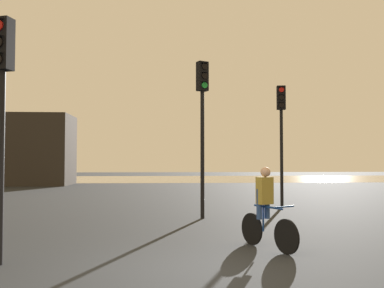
% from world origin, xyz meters
% --- Properties ---
extents(ground_plane, '(120.00, 120.00, 0.00)m').
position_xyz_m(ground_plane, '(0.00, 0.00, 0.00)').
color(ground_plane, black).
extents(water_strip, '(80.00, 16.00, 0.01)m').
position_xyz_m(water_strip, '(0.00, 35.29, 0.00)').
color(water_strip, '#9E937F').
rests_on(water_strip, ground).
extents(distant_building, '(8.62, 4.00, 5.11)m').
position_xyz_m(distant_building, '(-11.39, 25.29, 2.55)').
color(distant_building, '#2D2823').
rests_on(distant_building, ground).
extents(traffic_light_near_left, '(0.37, 0.39, 4.19)m').
position_xyz_m(traffic_light_near_left, '(-3.01, 0.90, 2.92)').
color(traffic_light_near_left, black).
rests_on(traffic_light_near_left, ground).
extents(traffic_light_far_right, '(0.35, 0.37, 4.58)m').
position_xyz_m(traffic_light_far_right, '(4.16, 9.30, 3.18)').
color(traffic_light_far_right, black).
rests_on(traffic_light_far_right, ground).
extents(traffic_light_center, '(0.39, 0.41, 4.79)m').
position_xyz_m(traffic_light_center, '(0.91, 6.44, 3.31)').
color(traffic_light_center, black).
rests_on(traffic_light_center, ground).
extents(cyclist, '(0.81, 1.56, 1.62)m').
position_xyz_m(cyclist, '(1.78, 1.90, 0.82)').
color(cyclist, black).
rests_on(cyclist, ground).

